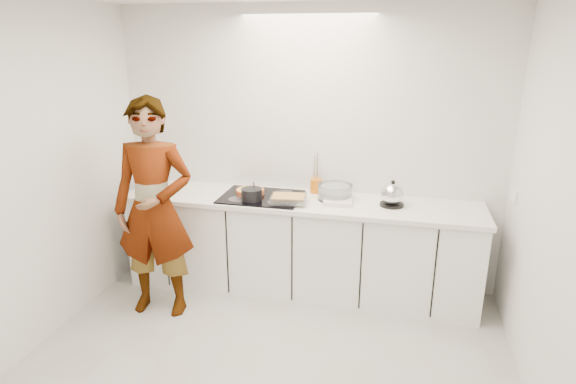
% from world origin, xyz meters
% --- Properties ---
extents(floor, '(3.60, 3.20, 0.00)m').
position_xyz_m(floor, '(0.00, 0.00, 0.00)').
color(floor, '#AAAAA3').
rests_on(floor, ground).
extents(wall_back, '(3.60, 0.00, 2.60)m').
position_xyz_m(wall_back, '(0.00, 1.60, 1.30)').
color(wall_back, silver).
rests_on(wall_back, ground).
extents(wall_front, '(3.60, 0.00, 2.60)m').
position_xyz_m(wall_front, '(0.00, -1.60, 1.30)').
color(wall_front, silver).
rests_on(wall_front, ground).
extents(wall_left, '(0.00, 3.20, 2.60)m').
position_xyz_m(wall_left, '(-1.80, 0.00, 1.30)').
color(wall_left, silver).
rests_on(wall_left, ground).
extents(wall_right, '(0.02, 3.20, 2.60)m').
position_xyz_m(wall_right, '(1.80, 0.02, 1.30)').
color(wall_right, silver).
rests_on(wall_right, ground).
extents(base_cabinets, '(3.20, 0.58, 0.87)m').
position_xyz_m(base_cabinets, '(0.00, 1.28, 0.43)').
color(base_cabinets, white).
rests_on(base_cabinets, floor).
extents(countertop, '(3.24, 0.64, 0.04)m').
position_xyz_m(countertop, '(0.00, 1.28, 0.89)').
color(countertop, white).
rests_on(countertop, base_cabinets).
extents(hob, '(0.72, 0.54, 0.01)m').
position_xyz_m(hob, '(-0.35, 1.26, 0.92)').
color(hob, black).
rests_on(hob, countertop).
extents(tart_dish, '(0.34, 0.34, 0.04)m').
position_xyz_m(tart_dish, '(-0.47, 1.30, 0.95)').
color(tart_dish, '#C75528').
rests_on(tart_dish, hob).
extents(saucepan, '(0.22, 0.22, 0.18)m').
position_xyz_m(saucepan, '(-0.40, 1.14, 0.98)').
color(saucepan, black).
rests_on(saucepan, hob).
extents(baking_dish, '(0.34, 0.26, 0.06)m').
position_xyz_m(baking_dish, '(-0.07, 1.15, 0.96)').
color(baking_dish, silver).
rests_on(baking_dish, hob).
extents(mixing_bowl, '(0.34, 0.34, 0.14)m').
position_xyz_m(mixing_bowl, '(0.31, 1.35, 0.98)').
color(mixing_bowl, silver).
rests_on(mixing_bowl, countertop).
extents(tea_towel, '(0.26, 0.20, 0.04)m').
position_xyz_m(tea_towel, '(0.36, 1.23, 0.93)').
color(tea_towel, white).
rests_on(tea_towel, countertop).
extents(kettle, '(0.21, 0.21, 0.23)m').
position_xyz_m(kettle, '(0.82, 1.30, 1.01)').
color(kettle, black).
rests_on(kettle, countertop).
extents(utensil_crock, '(0.14, 0.14, 0.13)m').
position_xyz_m(utensil_crock, '(0.11, 1.52, 0.98)').
color(utensil_crock, '#D1690E').
rests_on(utensil_crock, countertop).
extents(cook, '(0.73, 0.52, 1.87)m').
position_xyz_m(cook, '(-1.11, 0.68, 0.94)').
color(cook, white).
rests_on(cook, floor).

